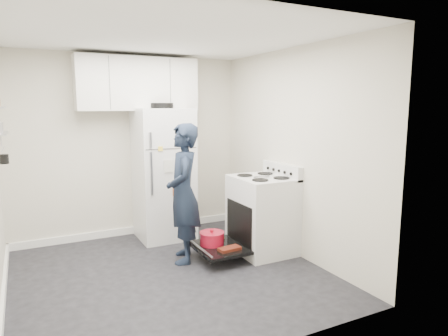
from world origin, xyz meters
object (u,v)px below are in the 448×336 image
electric_range (261,215)px  person (183,193)px  open_oven_door (216,243)px  refrigerator (164,173)px

electric_range → person: person is taller
open_oven_door → person: size_ratio=0.43×
electric_range → open_oven_door: electric_range is taller
electric_range → refrigerator: refrigerator is taller
refrigerator → open_oven_door: bearing=-75.0°
open_oven_door → refrigerator: 1.30m
person → electric_range: bearing=98.2°
refrigerator → electric_range: bearing=-50.9°
open_oven_door → person: (-0.35, 0.13, 0.62)m
open_oven_door → person: 0.72m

